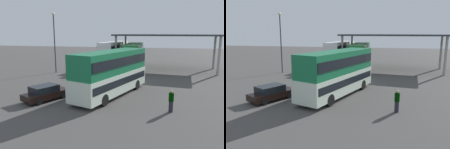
{
  "view_description": "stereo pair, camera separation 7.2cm",
  "coord_description": "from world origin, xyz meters",
  "views": [
    {
      "loc": [
        5.62,
        -17.65,
        5.9
      ],
      "look_at": [
        1.15,
        2.05,
        2.0
      ],
      "focal_mm": 34.84,
      "sensor_mm": 36.0,
      "label": 1
    },
    {
      "loc": [
        5.69,
        -17.64,
        5.9
      ],
      "look_at": [
        1.15,
        2.05,
        2.0
      ],
      "focal_mm": 34.84,
      "sensor_mm": 36.0,
      "label": 2
    }
  ],
  "objects": [
    {
      "name": "pedestrian_waiting",
      "position": [
        6.5,
        -1.46,
        0.86
      ],
      "size": [
        0.38,
        0.38,
        1.73
      ],
      "rotation": [
        0.0,
        0.0,
        1.4
      ],
      "color": "#262633",
      "rests_on": "ground_plane"
    },
    {
      "name": "parked_hatchback",
      "position": [
        -4.22,
        -0.83,
        0.67
      ],
      "size": [
        3.36,
        4.4,
        1.35
      ],
      "rotation": [
        0.0,
        0.0,
        1.1
      ],
      "color": "black",
      "rests_on": "ground_plane"
    },
    {
      "name": "double_decker_near_canopy",
      "position": [
        -2.7,
        20.57,
        2.35
      ],
      "size": [
        3.64,
        10.49,
        4.3
      ],
      "rotation": [
        0.0,
        0.0,
        1.46
      ],
      "color": "navy",
      "rests_on": "ground_plane"
    },
    {
      "name": "ground_plane",
      "position": [
        0.0,
        0.0,
        0.0
      ],
      "size": [
        140.0,
        140.0,
        0.0
      ],
      "primitive_type": "plane",
      "color": "#464442"
    },
    {
      "name": "lamppost_tall",
      "position": [
        -9.68,
        11.77,
        5.43
      ],
      "size": [
        0.44,
        0.44,
        8.76
      ],
      "color": "#33353A",
      "rests_on": "ground_plane"
    },
    {
      "name": "double_decker_mid_row",
      "position": [
        1.26,
        17.87,
        2.29
      ],
      "size": [
        2.69,
        10.97,
        4.17
      ],
      "rotation": [
        0.0,
        0.0,
        1.59
      ],
      "color": "silver",
      "rests_on": "ground_plane"
    },
    {
      "name": "double_decker_main",
      "position": [
        1.15,
        2.06,
        2.32
      ],
      "size": [
        5.6,
        10.31,
        4.23
      ],
      "rotation": [
        0.0,
        0.0,
        1.25
      ],
      "color": "silver",
      "rests_on": "ground_plane"
    },
    {
      "name": "depot_canopy",
      "position": [
        6.3,
        18.71,
        5.27
      ],
      "size": [
        16.98,
        8.7,
        5.64
      ],
      "rotation": [
        0.0,
        0.0,
        -0.11
      ],
      "color": "#33353A",
      "rests_on": "ground_plane"
    }
  ]
}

